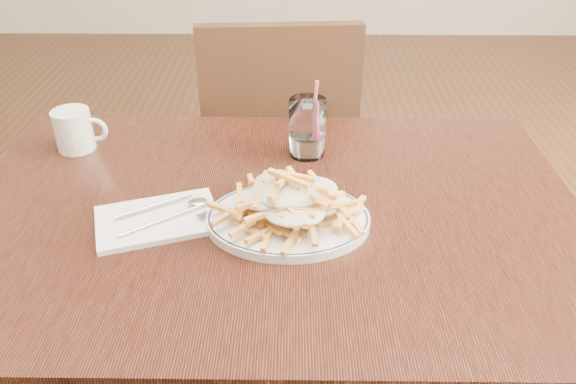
{
  "coord_description": "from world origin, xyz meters",
  "views": [
    {
      "loc": [
        0.05,
        -0.88,
        1.36
      ],
      "look_at": [
        0.04,
        -0.05,
        0.82
      ],
      "focal_mm": 35.0,
      "sensor_mm": 36.0,
      "label": 1
    }
  ],
  "objects_px": {
    "fries_plate": "(288,219)",
    "table": "(270,240)",
    "chair_far": "(279,146)",
    "coffee_mug": "(75,130)",
    "water_glass": "(307,131)",
    "loaded_fries": "(288,197)"
  },
  "relations": [
    {
      "from": "table",
      "to": "water_glass",
      "type": "relative_size",
      "value": 6.87
    },
    {
      "from": "table",
      "to": "coffee_mug",
      "type": "bearing_deg",
      "value": 152.4
    },
    {
      "from": "chair_far",
      "to": "fries_plate",
      "type": "xyz_separation_m",
      "value": [
        0.04,
        -0.7,
        0.23
      ]
    },
    {
      "from": "coffee_mug",
      "to": "fries_plate",
      "type": "bearing_deg",
      "value": -30.82
    },
    {
      "from": "water_glass",
      "to": "coffee_mug",
      "type": "xyz_separation_m",
      "value": [
        -0.52,
        0.02,
        -0.01
      ]
    },
    {
      "from": "loaded_fries",
      "to": "coffee_mug",
      "type": "relative_size",
      "value": 2.29
    },
    {
      "from": "chair_far",
      "to": "fries_plate",
      "type": "bearing_deg",
      "value": -87.08
    },
    {
      "from": "table",
      "to": "coffee_mug",
      "type": "xyz_separation_m",
      "value": [
        -0.44,
        0.23,
        0.12
      ]
    },
    {
      "from": "table",
      "to": "chair_far",
      "type": "distance_m",
      "value": 0.66
    },
    {
      "from": "loaded_fries",
      "to": "water_glass",
      "type": "bearing_deg",
      "value": 81.77
    },
    {
      "from": "water_glass",
      "to": "loaded_fries",
      "type": "bearing_deg",
      "value": -98.23
    },
    {
      "from": "fries_plate",
      "to": "table",
      "type": "bearing_deg",
      "value": 123.63
    },
    {
      "from": "chair_far",
      "to": "coffee_mug",
      "type": "distance_m",
      "value": 0.66
    },
    {
      "from": "table",
      "to": "fries_plate",
      "type": "bearing_deg",
      "value": -56.37
    },
    {
      "from": "water_glass",
      "to": "coffee_mug",
      "type": "height_order",
      "value": "water_glass"
    },
    {
      "from": "chair_far",
      "to": "coffee_mug",
      "type": "xyz_separation_m",
      "value": [
        -0.44,
        -0.42,
        0.26
      ]
    },
    {
      "from": "chair_far",
      "to": "water_glass",
      "type": "distance_m",
      "value": 0.52
    },
    {
      "from": "fries_plate",
      "to": "loaded_fries",
      "type": "distance_m",
      "value": 0.05
    },
    {
      "from": "water_glass",
      "to": "coffee_mug",
      "type": "distance_m",
      "value": 0.52
    },
    {
      "from": "table",
      "to": "fries_plate",
      "type": "distance_m",
      "value": 0.11
    },
    {
      "from": "coffee_mug",
      "to": "chair_far",
      "type": "bearing_deg",
      "value": 43.3
    },
    {
      "from": "fries_plate",
      "to": "water_glass",
      "type": "distance_m",
      "value": 0.27
    }
  ]
}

